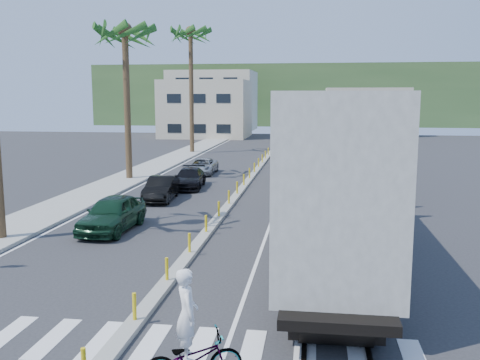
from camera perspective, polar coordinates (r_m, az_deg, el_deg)
name	(u,v)px	position (r m, az deg, el deg)	size (l,w,h in m)	color
ground	(147,310)	(15.15, -9.87, -13.47)	(140.00, 140.00, 0.00)	#28282B
sidewalk	(141,173)	(40.82, -10.56, 0.77)	(3.00, 90.00, 0.15)	gray
rails	(322,171)	(41.71, 8.70, 0.93)	(1.56, 100.00, 0.06)	black
median	(244,186)	(34.03, 0.40, -0.66)	(0.45, 60.00, 0.85)	gray
crosswalk	(121,343)	(13.42, -12.58, -16.57)	(14.00, 2.20, 0.01)	silver
lane_markings	(224,175)	(39.29, -1.74, 0.50)	(9.42, 90.00, 0.01)	silver
freight_train	(323,137)	(38.60, 8.84, 4.59)	(3.00, 60.94, 5.85)	#A9A79B
palm_trees	(131,21)	(38.46, -11.57, 16.30)	(3.50, 37.20, 13.75)	brown
buildings	(247,105)	(85.67, 0.71, 7.97)	(38.00, 27.00, 10.00)	#BFB498
hillside	(294,95)	(113.40, 5.80, 8.98)	(80.00, 20.00, 12.00)	#385628
car_lead	(112,213)	(23.64, -13.47, -3.49)	(1.95, 4.53, 1.52)	#10311E
car_second	(161,189)	(30.09, -8.39, -0.90)	(1.69, 4.11, 1.32)	black
car_third	(189,178)	(33.90, -5.43, 0.19)	(2.09, 4.44, 1.25)	black
car_rear	(202,166)	(40.03, -4.07, 1.48)	(2.03, 4.25, 1.17)	#AAACAF
cyclist	(191,349)	(11.20, -5.21, -17.50)	(2.20, 2.56, 2.42)	#9EA0A5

